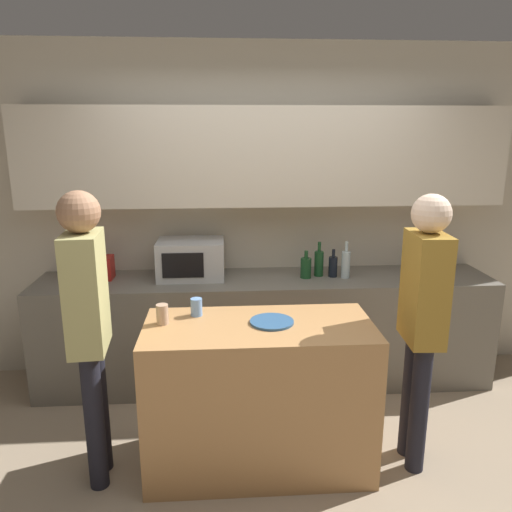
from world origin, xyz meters
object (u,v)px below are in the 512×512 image
object	(u,v)px
person_center	(88,315)
bottle_2	(333,266)
potted_plant	(428,249)
bottle_3	(346,264)
bottle_1	(319,263)
bottle_0	(306,267)
plate_on_island	(272,322)
toaster	(96,268)
person_left	(423,310)
cup_0	(196,307)
microwave	(191,259)
cup_1	(162,314)

from	to	relation	value
person_center	bottle_2	bearing A→B (deg)	120.47
potted_plant	bottle_3	distance (m)	0.72
bottle_1	bottle_3	bearing A→B (deg)	-18.73
bottle_0	plate_on_island	distance (m)	1.09
bottle_1	toaster	bearing A→B (deg)	178.91
bottle_1	potted_plant	bearing A→B (deg)	2.12
toaster	bottle_2	world-z (taller)	bottle_2
bottle_2	person_left	world-z (taller)	person_left
person_center	bottle_1	bearing A→B (deg)	123.15
bottle_1	bottle_2	size ratio (longest dim) A/B	1.23
bottle_2	cup_0	bearing A→B (deg)	-139.63
microwave	plate_on_island	size ratio (longest dim) A/B	2.00
bottle_3	cup_0	distance (m)	1.42
bottle_0	bottle_2	xyz separation A→B (m)	(0.22, 0.02, 0.00)
plate_on_island	microwave	bearing A→B (deg)	115.78
toaster	plate_on_island	bearing A→B (deg)	-40.90
toaster	bottle_2	bearing A→B (deg)	-2.07
plate_on_island	cup_1	world-z (taller)	cup_1
person_left	cup_0	bearing A→B (deg)	83.63
potted_plant	bottle_3	bearing A→B (deg)	-171.78
cup_0	plate_on_island	bearing A→B (deg)	-18.80
bottle_3	plate_on_island	distance (m)	1.22
person_left	potted_plant	bearing A→B (deg)	-20.30
bottle_1	person_left	bearing A→B (deg)	-71.12
bottle_0	person_left	world-z (taller)	person_left
bottle_3	bottle_1	bearing A→B (deg)	161.27
bottle_2	plate_on_island	bearing A→B (deg)	-119.78
microwave	cup_0	size ratio (longest dim) A/B	4.76
plate_on_island	toaster	bearing A→B (deg)	139.10
potted_plant	bottle_2	xyz separation A→B (m)	(-0.80, -0.07, -0.11)
bottle_2	cup_0	xyz separation A→B (m)	(-1.04, -0.89, 0.01)
toaster	person_center	distance (m)	1.22
plate_on_island	cup_0	bearing A→B (deg)	161.20
bottle_3	cup_0	world-z (taller)	bottle_3
bottle_0	bottle_1	size ratio (longest dim) A/B	0.80
potted_plant	cup_0	distance (m)	2.08
bottle_2	bottle_1	bearing A→B (deg)	162.59
potted_plant	microwave	bearing A→B (deg)	-179.95
bottle_2	microwave	bearing A→B (deg)	176.65
potted_plant	bottle_0	bearing A→B (deg)	-175.30
bottle_0	person_left	bearing A→B (deg)	-65.27
bottle_3	plate_on_island	xyz separation A→B (m)	(-0.69, -1.00, -0.06)
potted_plant	bottle_2	size ratio (longest dim) A/B	1.75
bottle_2	person_left	bearing A→B (deg)	-75.69
plate_on_island	cup_0	xyz separation A→B (m)	(-0.45, 0.15, 0.05)
microwave	bottle_1	bearing A→B (deg)	-1.80
toaster	bottle_1	size ratio (longest dim) A/B	0.93
bottle_3	cup_1	distance (m)	1.65
bottle_0	bottle_1	xyz separation A→B (m)	(0.11, 0.05, 0.02)
bottle_3	plate_on_island	bearing A→B (deg)	-124.41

